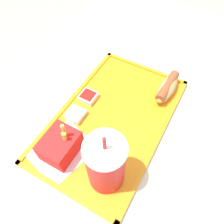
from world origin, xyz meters
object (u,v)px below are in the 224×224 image
Objects in this scene: soda_cup at (106,164)px; sauce_cup_ketchup at (88,97)px; fries_carton at (61,146)px; hot_dog_far at (167,88)px; sauce_cup_mayo at (76,114)px.

soda_cup is 3.98× the size of sauce_cup_ketchup.
soda_cup is 0.14m from fries_carton.
soda_cup is 1.81× the size of fries_carton.
hot_dog_far is 2.68× the size of sauce_cup_mayo.
fries_carton is at bearing -27.07° from hot_dog_far.
fries_carton is 0.11m from sauce_cup_mayo.
hot_dog_far is (-0.32, 0.03, -0.05)m from soda_cup.
fries_carton is 2.20× the size of sauce_cup_ketchup.
sauce_cup_mayo is at bearing 3.07° from sauce_cup_ketchup.
fries_carton is (-0.00, -0.13, -0.05)m from soda_cup.
fries_carton is at bearing 17.03° from sauce_cup_mayo.
soda_cup reaches higher than sauce_cup_mayo.
hot_dog_far is 1.22× the size of fries_carton.
soda_cup is at bearing 88.56° from fries_carton.
fries_carton is 2.20× the size of sauce_cup_mayo.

